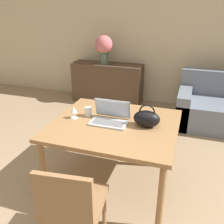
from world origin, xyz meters
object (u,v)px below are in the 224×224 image
object	(u,v)px
laptop	(110,116)
handbag	(147,118)
wine_glass	(74,111)
chair	(72,204)
flower_vase	(104,47)
drinking_glass	(88,112)

from	to	relation	value
laptop	handbag	world-z (taller)	handbag
laptop	wine_glass	xyz separation A→B (m)	(-0.38, -0.05, 0.03)
chair	flower_vase	size ratio (longest dim) A/B	1.60
wine_glass	handbag	size ratio (longest dim) A/B	0.49
wine_glass	flower_vase	size ratio (longest dim) A/B	0.24
laptop	wine_glass	size ratio (longest dim) A/B	2.96
chair	handbag	bearing A→B (deg)	61.93
handbag	flower_vase	xyz separation A→B (m)	(-1.24, 2.22, 0.27)
chair	drinking_glass	xyz separation A→B (m)	(-0.27, 0.97, 0.30)
handbag	flower_vase	bearing A→B (deg)	119.07
wine_glass	laptop	bearing A→B (deg)	6.86
laptop	handbag	size ratio (longest dim) A/B	1.44
drinking_glass	handbag	size ratio (longest dim) A/B	0.38
handbag	wine_glass	bearing A→B (deg)	-176.24
chair	flower_vase	world-z (taller)	flower_vase
handbag	chair	bearing A→B (deg)	-111.61
drinking_glass	wine_glass	xyz separation A→B (m)	(-0.12, -0.10, 0.04)
chair	handbag	distance (m)	1.05
chair	handbag	size ratio (longest dim) A/B	3.22
chair	laptop	bearing A→B (deg)	83.75
handbag	drinking_glass	bearing A→B (deg)	175.81
wine_glass	flower_vase	xyz separation A→B (m)	(-0.48, 2.27, 0.27)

